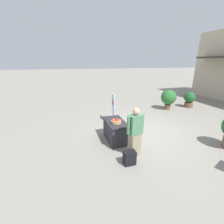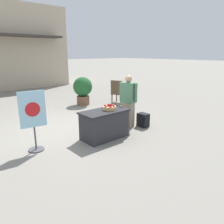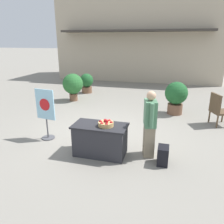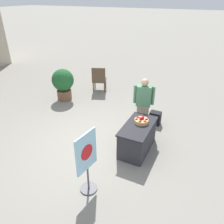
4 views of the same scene
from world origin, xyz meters
The scene contains 11 objects.
ground_plane centered at (0.00, 0.00, 0.00)m, with size 120.00×120.00×0.00m, color gray.
storefront_building centered at (-0.65, 10.20, 2.55)m, with size 10.65×4.78×5.09m.
display_table centered at (0.24, -1.25, 0.38)m, with size 1.28×0.67×0.76m.
apple_basket centered at (0.39, -1.28, 0.82)m, with size 0.36×0.36×0.16m.
person_visitor centered at (1.36, -1.00, 0.80)m, with size 0.35×0.60×1.58m.
backpack centered at (1.72, -1.31, 0.21)m, with size 0.24×0.34×0.42m.
poster_board centered at (-1.47, -0.80, 0.78)m, with size 0.59×0.36×1.41m.
patio_chair centered at (3.28, 1.55, 0.56)m, with size 0.71×0.71×1.04m.
potted_plant_far_left centered at (-2.49, 3.09, 0.74)m, with size 0.91×0.91×1.23m.
potted_plant_near_left centered at (1.97, 2.38, 0.69)m, with size 0.82×0.82×1.21m.
potted_plant_near_right centered at (-2.48, 4.71, 0.55)m, with size 0.69×0.69×1.00m.
Camera 3 is at (1.76, -5.75, 2.66)m, focal length 35.00 mm.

